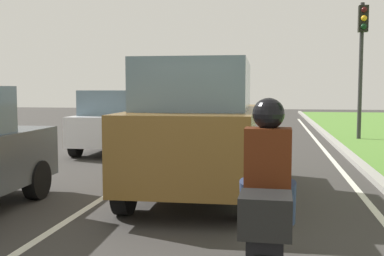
{
  "coord_description": "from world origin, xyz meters",
  "views": [
    {
      "loc": [
        2.08,
        1.07,
        1.81
      ],
      "look_at": [
        0.82,
        8.31,
        1.2
      ],
      "focal_mm": 43.58,
      "sensor_mm": 36.0,
      "label": 1
    }
  ],
  "objects_px": {
    "motorcycle": "(267,231)",
    "traffic_light_near_right": "(362,46)",
    "car_suv_ahead": "(198,127)",
    "rider_person": "(268,161)",
    "car_hatchback_far": "(117,121)"
  },
  "relations": [
    {
      "from": "car_hatchback_far",
      "to": "rider_person",
      "type": "height_order",
      "value": "car_hatchback_far"
    },
    {
      "from": "car_suv_ahead",
      "to": "motorcycle",
      "type": "distance_m",
      "value": 4.07
    },
    {
      "from": "car_suv_ahead",
      "to": "motorcycle",
      "type": "bearing_deg",
      "value": -73.7
    },
    {
      "from": "motorcycle",
      "to": "traffic_light_near_right",
      "type": "xyz_separation_m",
      "value": [
        3.05,
        13.08,
        2.74
      ]
    },
    {
      "from": "motorcycle",
      "to": "traffic_light_near_right",
      "type": "bearing_deg",
      "value": 77.65
    },
    {
      "from": "car_hatchback_far",
      "to": "traffic_light_near_right",
      "type": "bearing_deg",
      "value": 29.67
    },
    {
      "from": "car_suv_ahead",
      "to": "rider_person",
      "type": "distance_m",
      "value": 3.98
    },
    {
      "from": "traffic_light_near_right",
      "to": "motorcycle",
      "type": "bearing_deg",
      "value": -103.15
    },
    {
      "from": "rider_person",
      "to": "car_suv_ahead",
      "type": "bearing_deg",
      "value": 108.76
    },
    {
      "from": "motorcycle",
      "to": "rider_person",
      "type": "distance_m",
      "value": 0.62
    },
    {
      "from": "car_suv_ahead",
      "to": "rider_person",
      "type": "bearing_deg",
      "value": -73.46
    },
    {
      "from": "car_hatchback_far",
      "to": "traffic_light_near_right",
      "type": "relative_size",
      "value": 0.77
    },
    {
      "from": "rider_person",
      "to": "motorcycle",
      "type": "bearing_deg",
      "value": -90.82
    },
    {
      "from": "motorcycle",
      "to": "traffic_light_near_right",
      "type": "distance_m",
      "value": 13.7
    },
    {
      "from": "car_suv_ahead",
      "to": "motorcycle",
      "type": "relative_size",
      "value": 2.39
    }
  ]
}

